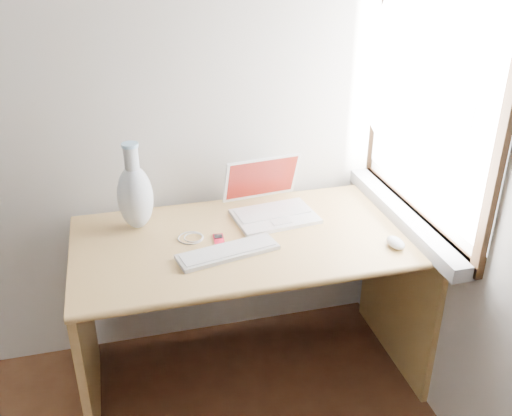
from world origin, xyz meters
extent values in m
cube|color=white|center=(1.75, 1.30, 1.32)|extent=(0.01, 0.90, 1.00)
cube|color=#969699|center=(1.69, 1.30, 0.79)|extent=(0.10, 0.96, 0.06)
cube|color=silver|center=(1.67, 1.30, 1.35)|extent=(0.02, 0.84, 0.92)
cube|color=tan|center=(1.03, 1.33, 0.75)|extent=(1.45, 0.72, 0.03)
cube|color=tan|center=(0.32, 1.33, 0.37)|extent=(0.03, 0.68, 0.73)
cube|color=tan|center=(1.74, 1.33, 0.37)|extent=(0.03, 0.68, 0.73)
cube|color=tan|center=(1.03, 1.68, 0.49)|extent=(1.38, 0.03, 0.49)
cube|color=white|center=(1.17, 1.46, 0.77)|extent=(0.37, 0.28, 0.02)
cube|color=white|center=(1.17, 1.46, 0.78)|extent=(0.33, 0.17, 0.00)
cube|color=white|center=(1.17, 1.58, 0.89)|extent=(0.35, 0.13, 0.22)
cube|color=maroon|center=(1.17, 1.58, 0.89)|extent=(0.33, 0.11, 0.19)
cube|color=silver|center=(0.91, 1.22, 0.77)|extent=(0.41, 0.20, 0.02)
cube|color=white|center=(0.91, 1.22, 0.78)|extent=(0.38, 0.17, 0.00)
ellipsoid|color=white|center=(1.56, 1.11, 0.78)|extent=(0.07, 0.10, 0.03)
cube|color=red|center=(0.89, 1.33, 0.77)|extent=(0.05, 0.09, 0.01)
cube|color=black|center=(0.89, 1.33, 0.77)|extent=(0.04, 0.04, 0.00)
torus|color=silver|center=(0.79, 1.37, 0.77)|extent=(0.12, 0.12, 0.01)
cube|color=silver|center=(0.81, 1.22, 0.77)|extent=(0.05, 0.08, 0.01)
ellipsoid|color=silver|center=(0.59, 1.52, 0.90)|extent=(0.15, 0.15, 0.28)
cylinder|color=silver|center=(0.59, 1.52, 1.08)|extent=(0.06, 0.06, 0.11)
cylinder|color=#9BCFF8|center=(0.59, 1.52, 1.13)|extent=(0.07, 0.07, 0.01)
camera|label=1|loc=(0.54, -0.64, 1.92)|focal=40.00mm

